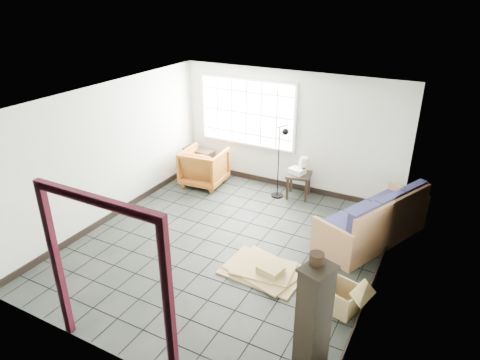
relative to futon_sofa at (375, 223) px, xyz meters
The scene contains 15 objects.
ground 2.64m from the futon_sofa, 147.93° to the right, with size 5.50×5.50×0.00m, color black.
room_shell 2.92m from the futon_sofa, 148.47° to the right, with size 5.02×5.52×2.61m.
window_panel 3.69m from the futon_sofa, 157.76° to the left, with size 2.32×0.08×1.52m.
doorway_trim 4.76m from the futon_sofa, 118.44° to the right, with size 1.80×0.08×2.20m.
futon_sofa is the anchor object (origin of this frame).
armchair 3.99m from the futon_sofa, behind, with size 0.90×0.84×0.92m, color brown.
side_table 2.08m from the futon_sofa, 150.82° to the left, with size 0.57×0.57×0.54m.
table_lamp 2.09m from the futon_sofa, 148.46° to the left, with size 0.23×0.23×0.36m.
projector 2.13m from the futon_sofa, 151.67° to the left, with size 0.37×0.32×0.11m.
floor_lamp 2.31m from the futon_sofa, 160.89° to the left, with size 0.45×0.43×1.68m.
console_shelf 4.48m from the futon_sofa, 166.93° to the left, with size 0.86×0.42×0.65m.
tall_shelf 3.18m from the futon_sofa, 91.15° to the right, with size 0.41×0.47×1.44m.
pot 3.30m from the futon_sofa, 91.99° to the right, with size 0.17×0.17×0.12m.
open_box 1.98m from the futon_sofa, 91.85° to the right, with size 0.96×0.63×0.50m.
cardboard_pile 2.21m from the futon_sofa, 127.17° to the right, with size 1.30×1.06×0.18m.
Camera 1 is at (3.17, -5.46, 4.19)m, focal length 32.00 mm.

